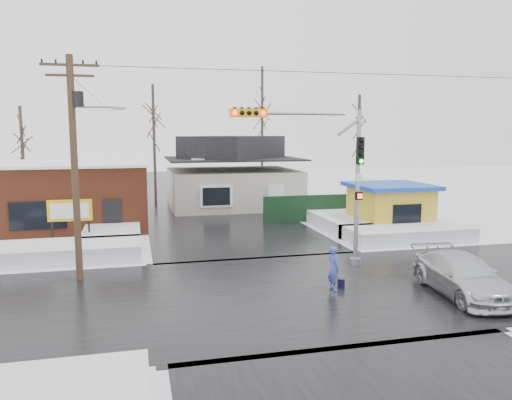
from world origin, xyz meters
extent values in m
plane|color=white|center=(0.00, 0.00, 0.00)|extent=(120.00, 120.00, 0.00)
cube|color=black|center=(0.00, 0.00, 0.01)|extent=(10.00, 120.00, 0.02)
cube|color=black|center=(0.00, 0.00, 0.01)|extent=(120.00, 10.00, 0.02)
cube|color=white|center=(-9.00, 7.00, 0.40)|extent=(7.00, 3.00, 0.80)
cube|color=white|center=(9.00, 7.00, 0.40)|extent=(7.00, 3.00, 0.80)
cube|color=white|center=(-7.00, 12.00, 0.40)|extent=(3.00, 8.00, 0.80)
cube|color=white|center=(7.00, 12.00, 0.40)|extent=(3.00, 8.00, 0.80)
cylinder|color=gray|center=(4.00, 3.00, 3.50)|extent=(0.20, 0.20, 7.00)
cylinder|color=gray|center=(4.00, 3.00, 0.15)|extent=(0.50, 0.50, 0.30)
cylinder|color=gray|center=(1.00, 3.00, 6.80)|extent=(4.60, 0.14, 0.14)
cube|color=gold|center=(-1.00, 3.00, 6.80)|extent=(1.60, 0.28, 0.35)
sphere|color=#FF0C0C|center=(-1.60, 2.84, 6.80)|extent=(0.20, 0.20, 0.20)
sphere|color=#FF0C0C|center=(-0.40, 2.84, 6.80)|extent=(0.20, 0.20, 0.20)
cube|color=black|center=(4.00, 2.80, 5.20)|extent=(0.30, 0.22, 1.20)
sphere|color=#0CE533|center=(4.00, 2.66, 4.75)|extent=(0.18, 0.18, 0.18)
cube|color=black|center=(4.00, 2.80, 3.20)|extent=(0.30, 0.20, 0.35)
cylinder|color=#382619|center=(-8.00, 3.50, 4.50)|extent=(0.28, 0.28, 9.00)
cube|color=#382619|center=(-8.00, 3.50, 8.60)|extent=(2.20, 0.10, 0.10)
cube|color=#382619|center=(-8.00, 3.50, 8.20)|extent=(1.80, 0.10, 0.10)
cylinder|color=black|center=(-7.75, 3.50, 7.30)|extent=(0.44, 0.44, 0.60)
cylinder|color=gray|center=(-7.10, 3.50, 7.00)|extent=(1.80, 0.08, 0.08)
cube|color=gray|center=(-6.20, 3.50, 6.95)|extent=(0.50, 0.22, 0.12)
cube|color=brown|center=(-11.00, 16.00, 2.00)|extent=(12.00, 8.00, 4.00)
cube|color=white|center=(-11.00, 16.00, 4.05)|extent=(12.20, 8.20, 0.15)
cube|color=black|center=(-11.00, 11.98, 1.40)|extent=(3.00, 0.08, 1.60)
cube|color=black|center=(-7.00, 11.98, 1.10)|extent=(1.00, 0.08, 2.20)
cylinder|color=black|center=(-9.90, 9.50, 0.90)|extent=(0.10, 0.10, 1.80)
cylinder|color=black|center=(-8.10, 9.50, 0.90)|extent=(0.10, 0.10, 1.80)
cube|color=gold|center=(-9.00, 9.50, 2.00)|extent=(2.20, 0.18, 1.10)
cube|color=white|center=(-9.00, 9.39, 2.00)|extent=(1.90, 0.02, 0.80)
cube|color=beige|center=(2.00, 22.00, 1.50)|extent=(10.00, 8.00, 3.00)
cube|color=black|center=(2.00, 22.00, 3.90)|extent=(10.40, 8.40, 0.12)
pyramid|color=black|center=(2.00, 22.00, 4.86)|extent=(9.00, 7.00, 1.80)
cube|color=brown|center=(5.20, 23.00, 4.90)|extent=(0.70, 0.70, 1.40)
cube|color=white|center=(0.00, 17.95, 1.40)|extent=(2.40, 0.12, 1.60)
cube|color=gold|center=(9.50, 10.00, 1.30)|extent=(4.00, 4.00, 2.60)
cube|color=#163AA9|center=(9.50, 10.00, 2.75)|extent=(4.60, 4.60, 0.25)
cube|color=black|center=(9.50, 7.97, 1.30)|extent=(1.80, 0.06, 1.20)
cube|color=black|center=(6.50, 14.00, 0.90)|extent=(8.00, 0.12, 1.80)
cylinder|color=#332821|center=(-4.00, 26.00, 5.00)|extent=(0.24, 0.24, 10.00)
cylinder|color=#332821|center=(6.00, 28.00, 6.00)|extent=(0.24, 0.24, 12.00)
cylinder|color=#332821|center=(12.00, 20.00, 4.50)|extent=(0.24, 0.24, 9.00)
cylinder|color=#332821|center=(-14.00, 24.00, 4.00)|extent=(0.24, 0.24, 8.00)
imported|color=#3D4DAC|center=(1.57, -0.28, 0.86)|extent=(0.49, 0.67, 1.71)
imported|color=silver|center=(6.00, -1.92, 0.73)|extent=(2.52, 5.23, 1.47)
cube|color=black|center=(1.96, -0.13, 0.17)|extent=(0.30, 0.22, 0.35)
camera|label=1|loc=(-5.66, -17.50, 6.01)|focal=35.00mm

